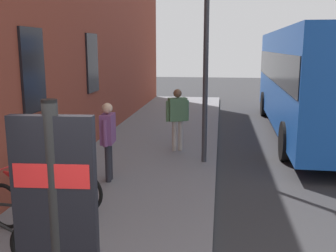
% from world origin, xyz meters
% --- Properties ---
extents(ground, '(60.00, 60.00, 0.00)m').
position_xyz_m(ground, '(6.00, -1.00, 0.00)').
color(ground, '#2D2D30').
extents(sidewalk_pavement, '(24.00, 3.50, 0.12)m').
position_xyz_m(sidewalk_pavement, '(8.00, 1.75, 0.06)').
color(sidewalk_pavement, slate).
rests_on(sidewalk_pavement, ground).
extents(bicycle_nearest_sign, '(0.62, 1.72, 0.97)m').
position_xyz_m(bicycle_nearest_sign, '(3.46, 2.62, 0.51)').
color(bicycle_nearest_sign, black).
rests_on(bicycle_nearest_sign, sidewalk_pavement).
extents(bicycle_beside_lamp, '(0.49, 1.76, 0.97)m').
position_xyz_m(bicycle_beside_lamp, '(4.39, 2.66, 0.51)').
color(bicycle_beside_lamp, black).
rests_on(bicycle_beside_lamp, sidewalk_pavement).
extents(transit_info_sign, '(0.12, 0.55, 2.40)m').
position_xyz_m(transit_info_sign, '(0.71, 1.00, 1.72)').
color(transit_info_sign, black).
rests_on(transit_info_sign, sidewalk_pavement).
extents(city_bus, '(10.56, 2.83, 3.35)m').
position_xyz_m(city_bus, '(11.71, -3.00, 1.92)').
color(city_bus, '#1951B2').
rests_on(city_bus, ground).
extents(pedestrian_crossing_street, '(0.40, 0.58, 1.64)m').
position_xyz_m(pedestrian_crossing_street, '(8.52, 1.05, 1.12)').
color(pedestrian_crossing_street, '#B2A599').
rests_on(pedestrian_crossing_street, sidewalk_pavement).
extents(pedestrian_near_bus, '(0.62, 0.26, 1.62)m').
position_xyz_m(pedestrian_near_bus, '(5.95, 2.18, 1.11)').
color(pedestrian_near_bus, '#26262D').
rests_on(pedestrian_near_bus, sidewalk_pavement).
extents(street_lamp, '(0.28, 0.28, 5.10)m').
position_xyz_m(street_lamp, '(7.59, 0.30, 3.15)').
color(street_lamp, '#333338').
rests_on(street_lamp, sidewalk_pavement).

